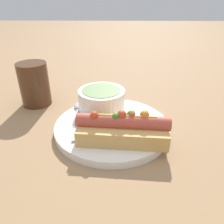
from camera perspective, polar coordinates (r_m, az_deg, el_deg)
ground_plane at (r=0.47m, az=0.00°, el=-4.67°), size 4.00×4.00×0.00m
dinner_plate at (r=0.47m, az=0.00°, el=-3.87°), size 0.24×0.24×0.02m
hot_dog at (r=0.41m, az=2.84°, el=-4.38°), size 0.17×0.08×0.06m
soup_bowl at (r=0.51m, az=-2.71°, el=3.34°), size 0.11×0.11×0.05m
spoon at (r=0.51m, az=-8.88°, el=0.09°), size 0.03×0.16×0.01m
drinking_glass at (r=0.59m, az=-19.61°, el=6.87°), size 0.07×0.07×0.11m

